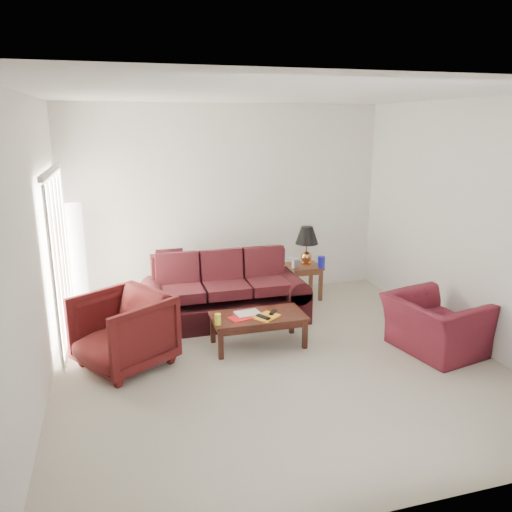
{
  "coord_description": "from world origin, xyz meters",
  "views": [
    {
      "loc": [
        -1.7,
        -5.12,
        2.73
      ],
      "look_at": [
        0.0,
        0.85,
        1.05
      ],
      "focal_mm": 35.0,
      "sensor_mm": 36.0,
      "label": 1
    }
  ],
  "objects_px": {
    "floor_lamp": "(78,260)",
    "armchair_left": "(123,331)",
    "sofa": "(225,290)",
    "end_table": "(304,281)",
    "armchair_right": "(435,325)",
    "coffee_table": "(258,330)"
  },
  "relations": [
    {
      "from": "armchair_left",
      "to": "floor_lamp",
      "type": "bearing_deg",
      "value": 164.26
    },
    {
      "from": "sofa",
      "to": "armchair_right",
      "type": "distance_m",
      "value": 2.77
    },
    {
      "from": "sofa",
      "to": "end_table",
      "type": "bearing_deg",
      "value": 20.97
    },
    {
      "from": "armchair_right",
      "to": "end_table",
      "type": "bearing_deg",
      "value": 8.63
    },
    {
      "from": "end_table",
      "to": "armchair_right",
      "type": "relative_size",
      "value": 0.52
    },
    {
      "from": "end_table",
      "to": "floor_lamp",
      "type": "distance_m",
      "value": 3.42
    },
    {
      "from": "sofa",
      "to": "armchair_left",
      "type": "xyz_separation_m",
      "value": [
        -1.4,
        -0.98,
        -0.03
      ]
    },
    {
      "from": "sofa",
      "to": "armchair_left",
      "type": "height_order",
      "value": "sofa"
    },
    {
      "from": "sofa",
      "to": "floor_lamp",
      "type": "bearing_deg",
      "value": 154.93
    },
    {
      "from": "floor_lamp",
      "to": "sofa",
      "type": "bearing_deg",
      "value": -22.8
    },
    {
      "from": "armchair_left",
      "to": "sofa",
      "type": "bearing_deg",
      "value": 92.3
    },
    {
      "from": "sofa",
      "to": "end_table",
      "type": "relative_size",
      "value": 4.19
    },
    {
      "from": "end_table",
      "to": "armchair_left",
      "type": "xyz_separation_m",
      "value": [
        -2.81,
        -1.59,
        0.16
      ]
    },
    {
      "from": "armchair_right",
      "to": "floor_lamp",
      "type": "bearing_deg",
      "value": 48.03
    },
    {
      "from": "armchair_left",
      "to": "end_table",
      "type": "bearing_deg",
      "value": 86.68
    },
    {
      "from": "end_table",
      "to": "armchair_left",
      "type": "bearing_deg",
      "value": -150.52
    },
    {
      "from": "end_table",
      "to": "armchair_right",
      "type": "distance_m",
      "value": 2.38
    },
    {
      "from": "floor_lamp",
      "to": "coffee_table",
      "type": "height_order",
      "value": "floor_lamp"
    },
    {
      "from": "armchair_right",
      "to": "coffee_table",
      "type": "distance_m",
      "value": 2.15
    },
    {
      "from": "sofa",
      "to": "floor_lamp",
      "type": "xyz_separation_m",
      "value": [
        -1.95,
        0.82,
        0.37
      ]
    },
    {
      "from": "coffee_table",
      "to": "floor_lamp",
      "type": "bearing_deg",
      "value": 164.46
    },
    {
      "from": "floor_lamp",
      "to": "armchair_left",
      "type": "xyz_separation_m",
      "value": [
        0.55,
        -1.8,
        -0.4
      ]
    }
  ]
}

